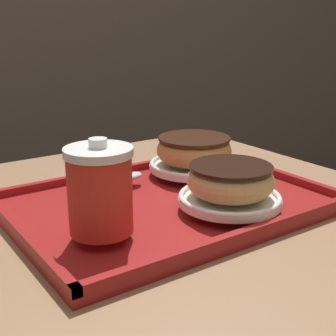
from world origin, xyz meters
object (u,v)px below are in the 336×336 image
Objects in this scene: donut_chocolate_glazed at (230,179)px; spoon at (124,180)px; donut_plain at (194,149)px; coffee_cup_front at (100,190)px.

spoon is (-0.08, 0.16, -0.03)m from donut_chocolate_glazed.
donut_plain reaches higher than spoon.
spoon is (-0.14, 0.00, -0.03)m from donut_plain.
coffee_cup_front is 0.29m from donut_plain.
spoon is at bearing 116.29° from donut_chocolate_glazed.
coffee_cup_front is 0.19m from spoon.
donut_chocolate_glazed is 0.80× the size of spoon.
donut_chocolate_glazed is at bearing -110.38° from donut_plain.
coffee_cup_front is at bearing -148.68° from spoon.
donut_plain is 0.85× the size of spoon.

